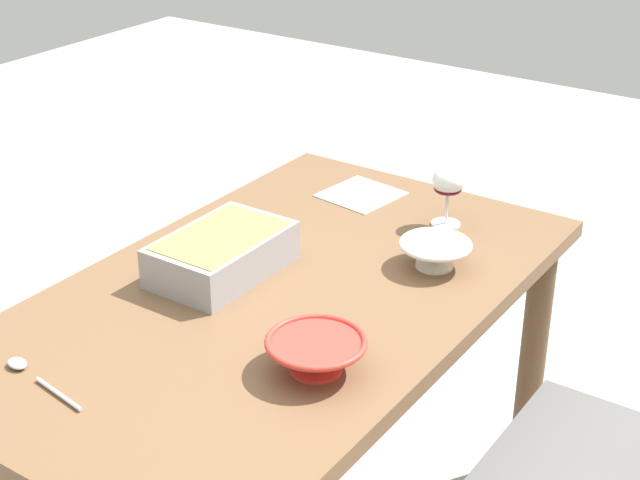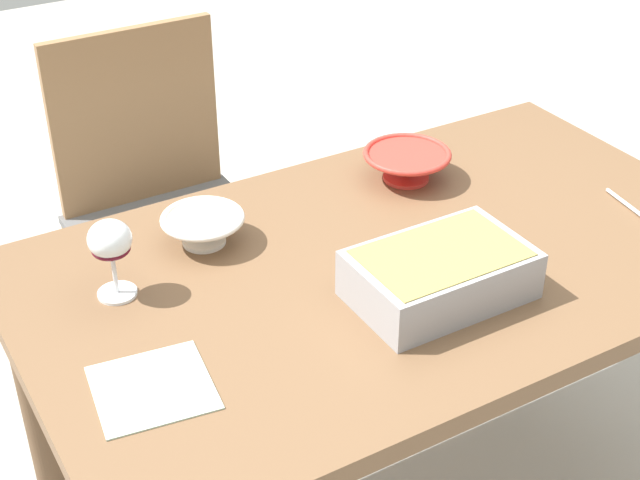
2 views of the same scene
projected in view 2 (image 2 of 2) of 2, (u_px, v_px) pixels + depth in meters
name	position (u px, v px, depth m)	size (l,w,h in m)	color
dining_table	(389.00, 300.00, 1.80)	(1.38, 0.81, 0.73)	brown
chair	(161.00, 202.00, 2.35)	(0.46, 0.45, 0.92)	#595959
wine_glass	(110.00, 244.00, 1.58)	(0.08, 0.08, 0.15)	white
casserole_dish	(439.00, 273.00, 1.61)	(0.30, 0.19, 0.09)	#99999E
mixing_bowl	(203.00, 227.00, 1.76)	(0.16, 0.16, 0.06)	white
small_bowl	(407.00, 163.00, 1.97)	(0.19, 0.19, 0.07)	red
napkin	(153.00, 388.00, 1.43)	(0.18, 0.17, 0.00)	#B2CCB7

